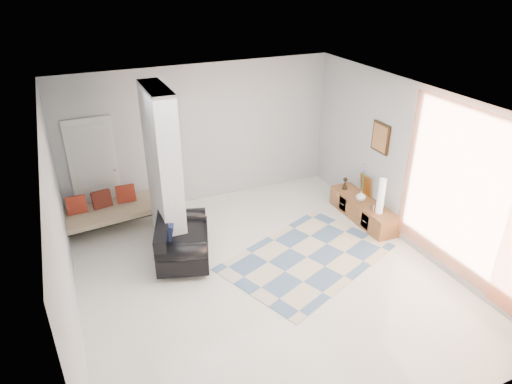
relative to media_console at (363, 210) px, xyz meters
name	(u,v)px	position (x,y,z in m)	size (l,w,h in m)	color
floor	(264,278)	(-2.52, -0.90, -0.21)	(6.00, 6.00, 0.00)	white
ceiling	(265,106)	(-2.52, -0.90, 2.59)	(6.00, 6.00, 0.00)	white
wall_back	(201,135)	(-2.52, 2.10, 1.19)	(6.00, 6.00, 0.00)	#B2B4B6
wall_front	(402,340)	(-2.52, -3.90, 1.19)	(6.00, 6.00, 0.00)	#B2B4B6
wall_left	(62,242)	(-5.27, -0.90, 1.19)	(6.00, 6.00, 0.00)	#B2B4B6
wall_right	(414,169)	(0.23, -0.90, 1.19)	(6.00, 6.00, 0.00)	#B2B4B6
partition_column	(163,171)	(-3.62, 0.70, 1.19)	(0.35, 1.20, 2.80)	silver
hallway_door	(95,171)	(-4.62, 2.06, 0.81)	(0.85, 0.06, 2.04)	silver
curtain	(465,196)	(0.15, -2.05, 1.24)	(2.55, 2.55, 0.00)	#FF7943
wall_art	(381,138)	(0.20, 0.00, 1.44)	(0.04, 0.45, 0.55)	#35200E
media_console	(363,210)	(0.00, 0.00, 0.00)	(0.45, 1.65, 0.80)	brown
loveseat	(180,240)	(-3.58, 0.15, 0.16)	(1.18, 1.57, 0.76)	silver
daybed	(113,209)	(-4.45, 1.58, 0.21)	(2.00, 1.02, 0.77)	black
area_rug	(307,257)	(-1.62, -0.70, -0.20)	(2.73, 1.82, 0.01)	beige
cylinder_lamp	(381,196)	(-0.02, -0.48, 0.53)	(0.12, 0.12, 0.67)	white
bronze_figurine	(345,183)	(-0.05, 0.59, 0.32)	(0.12, 0.12, 0.25)	#302215
vase	(361,196)	(-0.05, 0.04, 0.30)	(0.19, 0.19, 0.20)	white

